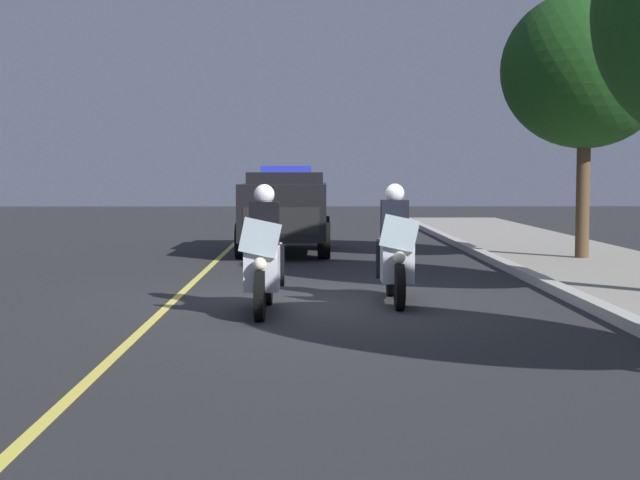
{
  "coord_description": "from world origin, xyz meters",
  "views": [
    {
      "loc": [
        13.18,
        -0.17,
        1.85
      ],
      "look_at": [
        -0.13,
        0.0,
        0.9
      ],
      "focal_mm": 51.58,
      "sensor_mm": 36.0,
      "label": 1
    }
  ],
  "objects": [
    {
      "name": "ground_plane",
      "position": [
        0.0,
        0.0,
        0.0
      ],
      "size": [
        80.0,
        80.0,
        0.0
      ],
      "primitive_type": "plane",
      "color": "#28282B"
    },
    {
      "name": "curb_strip",
      "position": [
        0.0,
        3.71,
        0.07
      ],
      "size": [
        48.0,
        0.24,
        0.15
      ],
      "primitive_type": "cube",
      "color": "#B7B5AD",
      "rests_on": "ground"
    },
    {
      "name": "lane_stripe_center",
      "position": [
        0.0,
        -2.15,
        0.0
      ],
      "size": [
        48.0,
        0.12,
        0.01
      ],
      "primitive_type": "cube",
      "color": "#E0D14C",
      "rests_on": "ground"
    },
    {
      "name": "police_motorcycle_lead_left",
      "position": [
        0.89,
        -0.77,
        0.7
      ],
      "size": [
        2.14,
        0.57,
        1.72
      ],
      "color": "black",
      "rests_on": "ground"
    },
    {
      "name": "police_motorcycle_lead_right",
      "position": [
        -0.0,
        1.09,
        0.7
      ],
      "size": [
        2.14,
        0.57,
        1.72
      ],
      "color": "black",
      "rests_on": "ground"
    },
    {
      "name": "police_suv",
      "position": [
        -8.54,
        -0.7,
        1.07
      ],
      "size": [
        4.94,
        2.15,
        2.05
      ],
      "color": "black",
      "rests_on": "ground"
    },
    {
      "name": "tree_far_back",
      "position": [
        -6.05,
        5.6,
        4.02
      ],
      "size": [
        3.5,
        3.5,
        5.57
      ],
      "color": "#4C3823",
      "rests_on": "sidewalk_strip"
    }
  ]
}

